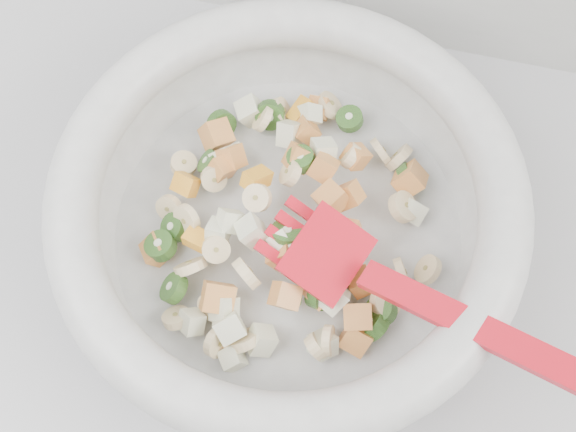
# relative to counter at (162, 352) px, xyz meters

# --- Properties ---
(counter) EXTENTS (2.00, 0.60, 0.90)m
(counter) POSITION_rel_counter_xyz_m (0.00, 0.00, 0.00)
(counter) COLOR #9F9EA4
(counter) RESTS_ON ground
(mixing_bowl) EXTENTS (0.46, 0.38, 0.13)m
(mixing_bowl) POSITION_rel_counter_xyz_m (0.18, 0.05, 0.51)
(mixing_bowl) COLOR silver
(mixing_bowl) RESTS_ON counter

